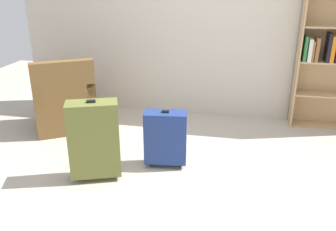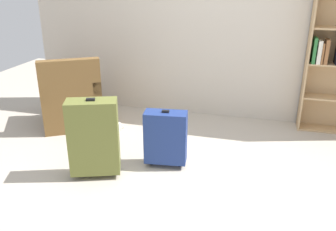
{
  "view_description": "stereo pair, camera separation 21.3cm",
  "coord_description": "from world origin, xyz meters",
  "px_view_note": "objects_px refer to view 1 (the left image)",
  "views": [
    {
      "loc": [
        0.43,
        -2.76,
        1.81
      ],
      "look_at": [
        -0.18,
        0.34,
        0.55
      ],
      "focal_mm": 38.28,
      "sensor_mm": 36.0,
      "label": 1
    },
    {
      "loc": [
        0.64,
        -2.72,
        1.81
      ],
      "look_at": [
        -0.18,
        0.34,
        0.55
      ],
      "focal_mm": 38.28,
      "sensor_mm": 36.0,
      "label": 2
    }
  ],
  "objects_px": {
    "mug": "(113,128)",
    "suitcase_olive": "(94,139)",
    "armchair": "(65,103)",
    "suitcase_navy_blue": "(165,137)"
  },
  "relations": [
    {
      "from": "mug",
      "to": "suitcase_navy_blue",
      "type": "relative_size",
      "value": 0.2
    },
    {
      "from": "suitcase_olive",
      "to": "armchair",
      "type": "bearing_deg",
      "value": 127.56
    },
    {
      "from": "mug",
      "to": "suitcase_olive",
      "type": "height_order",
      "value": "suitcase_olive"
    },
    {
      "from": "mug",
      "to": "suitcase_olive",
      "type": "distance_m",
      "value": 1.12
    },
    {
      "from": "armchair",
      "to": "suitcase_olive",
      "type": "xyz_separation_m",
      "value": [
        0.83,
        -1.08,
        0.09
      ]
    },
    {
      "from": "suitcase_navy_blue",
      "to": "mug",
      "type": "bearing_deg",
      "value": 139.49
    },
    {
      "from": "armchair",
      "to": "suitcase_navy_blue",
      "type": "height_order",
      "value": "armchair"
    },
    {
      "from": "mug",
      "to": "suitcase_olive",
      "type": "relative_size",
      "value": 0.15
    },
    {
      "from": "mug",
      "to": "suitcase_olive",
      "type": "xyz_separation_m",
      "value": [
        0.21,
        -1.05,
        0.36
      ]
    },
    {
      "from": "suitcase_navy_blue",
      "to": "suitcase_olive",
      "type": "relative_size",
      "value": 0.76
    }
  ]
}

